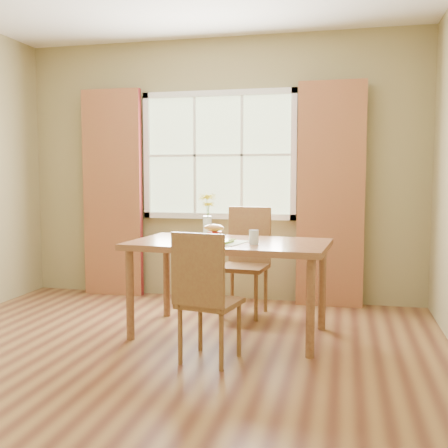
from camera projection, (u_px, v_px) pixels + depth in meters
room at (155, 167)px, 3.62m from camera, size 4.24×3.84×2.74m
window at (218, 155)px, 5.42m from camera, size 1.62×0.06×1.32m
curtain_left at (113, 193)px, 5.62m from camera, size 0.65×0.08×2.20m
curtain_right at (331, 195)px, 5.11m from camera, size 0.65×0.08×2.20m
dining_table at (229, 251)px, 4.22m from camera, size 1.63×0.99×0.76m
chair_near at (205, 292)px, 3.56m from camera, size 0.45×0.45×0.92m
chair_far at (246, 255)px, 4.91m from camera, size 0.46×0.46×1.00m
placemat at (215, 242)px, 4.14m from camera, size 0.51×0.42×0.01m
plate at (216, 242)px, 4.09m from camera, size 0.28×0.28×0.01m
croissant_sandwich at (214, 232)px, 4.15m from camera, size 0.18×0.13×0.13m
water_glass at (254, 237)px, 4.03m from camera, size 0.07×0.07×0.11m
flower_vase at (207, 211)px, 4.45m from camera, size 0.15×0.15×0.38m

